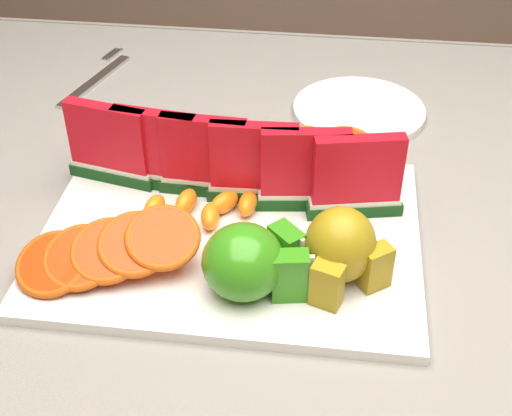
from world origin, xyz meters
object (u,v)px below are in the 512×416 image
pear_cluster (342,248)px  side_plate (359,110)px  platter (231,235)px  fork (97,78)px  apple_cluster (251,262)px

pear_cluster → side_plate: 0.35m
platter → side_plate: (0.13, 0.28, -0.00)m
pear_cluster → fork: bearing=133.3°
platter → side_plate: size_ratio=1.74×
pear_cluster → fork: pear_cluster is taller
platter → side_plate: bearing=64.9°
platter → apple_cluster: apple_cluster is taller
apple_cluster → side_plate: apple_cluster is taller
platter → fork: (-0.25, 0.34, -0.00)m
platter → fork: bearing=127.0°
platter → pear_cluster: bearing=-26.3°
apple_cluster → fork: apple_cluster is taller
side_plate → fork: size_ratio=1.19×
pear_cluster → platter: bearing=153.7°
side_plate → fork: 0.39m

